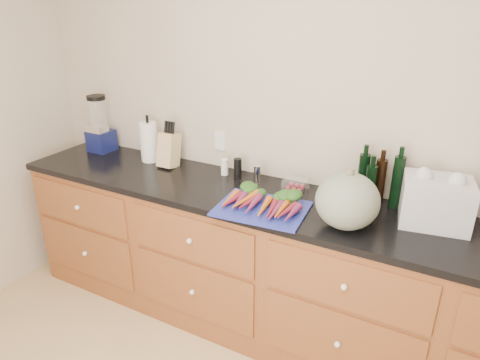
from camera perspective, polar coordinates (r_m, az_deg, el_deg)
The scene contains 15 objects.
wall_back at distance 2.60m, azimuth 9.15°, elevation 7.14°, with size 4.10×0.05×2.60m, color beige.
cabinets at distance 2.69m, azimuth 5.57°, elevation -12.25°, with size 3.60×0.64×0.90m.
countertop at distance 2.45m, azimuth 6.03°, elevation -3.23°, with size 3.64×0.62×0.04m, color black.
cutting_board at distance 2.34m, azimuth 2.93°, elevation -3.84°, with size 0.48×0.36×0.01m, color navy.
carrots at distance 2.36m, azimuth 3.38°, elevation -2.75°, with size 0.43×0.31×0.06m.
squash at distance 2.17m, azimuth 14.12°, elevation -2.72°, with size 0.32×0.32×0.29m, color #616E5C.
blender_appliance at distance 3.35m, azimuth -18.22°, elevation 6.72°, with size 0.16×0.16×0.42m.
paper_towel at distance 3.06m, azimuth -12.03°, elevation 5.00°, with size 0.12×0.12×0.28m, color white.
knife_block at distance 2.94m, azimuth -9.47°, elevation 3.98°, with size 0.11×0.11×0.23m, color tan.
grinder_salt at distance 2.77m, azimuth -2.07°, elevation 1.76°, with size 0.05×0.05×0.11m, color silver.
grinder_pepper at distance 2.73m, azimuth -0.31°, elevation 1.60°, with size 0.05×0.05×0.13m, color black.
canister_chrome at distance 2.67m, azimuth 2.33°, elevation 0.86°, with size 0.05×0.05×0.10m, color silver.
tomato_box at distance 2.58m, azimuth 7.38°, elevation -0.67°, with size 0.14×0.11×0.06m, color white.
bottles at distance 2.47m, azimuth 17.90°, elevation -0.22°, with size 0.24×0.12×0.29m.
grocery_bag at distance 2.37m, azimuth 24.64°, elevation -2.66°, with size 0.33×0.26×0.24m, color silver, non-canonical shape.
Camera 1 is at (0.81, -0.75, 2.01)m, focal length 32.00 mm.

